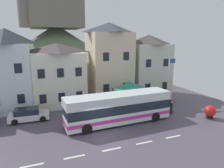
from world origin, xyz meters
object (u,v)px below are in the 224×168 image
Objects in this scene: townhouse_03 at (109,62)px; hilltop_castle at (57,49)px; townhouse_02 at (58,74)px; public_bench at (136,98)px; townhouse_01 at (8,70)px; townhouse_04 at (148,66)px; parked_car_02 at (158,99)px; harbour_buoy at (210,111)px; transit_bus at (119,108)px; flagpole at (169,78)px; bus_shelter at (129,86)px; parked_car_00 at (28,115)px; pedestrian_00 at (155,104)px; pedestrian_01 at (171,107)px.

townhouse_03 is 0.29× the size of hilltop_castle.
public_bench is (10.39, -3.25, -3.65)m from townhouse_02.
townhouse_01 is 19.69m from townhouse_04.
hilltop_castle reaches higher than parked_car_02.
transit_bus is at bearing 165.57° from harbour_buoy.
flagpole is at bearing -25.24° from townhouse_02.
hilltop_castle is at bearing 69.63° from townhouse_01.
parked_car_02 is (-1.04, -4.63, -4.11)m from townhouse_04.
bus_shelter is 5.47m from flagpole.
townhouse_03 reaches higher than townhouse_04.
parked_car_00 is (-3.90, -5.36, -3.44)m from townhouse_02.
transit_bus is 3.18× the size of bus_shelter.
townhouse_04 reaches higher than pedestrian_00.
hilltop_castle reaches higher than public_bench.
parked_car_02 is 2.68× the size of harbour_buoy.
townhouse_04 is 2.24× the size of parked_car_00.
public_bench is at bearing 10.31° from parked_car_00.
pedestrian_00 is 1.01× the size of harbour_buoy.
townhouse_04 is 6.28m from parked_car_02.
pedestrian_00 is at bearing -85.38° from public_bench.
pedestrian_01 is at bearing -94.70° from parked_car_02.
townhouse_03 is 7.21× the size of pedestrian_00.
hilltop_castle is 9.12× the size of parked_car_00.
pedestrian_01 is (9.44, -31.86, -5.83)m from hilltop_castle.
public_bench is at bearing -41.65° from townhouse_03.
harbour_buoy is at bearing -65.61° from parked_car_02.
parked_car_00 is 0.67× the size of flagpole.
harbour_buoy is at bearing -83.73° from townhouse_04.
hilltop_castle is 30.34m from parked_car_02.
pedestrian_00 is (2.52, -2.26, -2.08)m from bus_shelter.
public_bench is at bearing 117.66° from harbour_buoy.
harbour_buoy is (1.26, -11.44, -3.89)m from townhouse_04.
hilltop_castle reaches higher than townhouse_02.
harbour_buoy is (7.69, -11.55, -4.70)m from townhouse_03.
parked_car_00 is at bearing -102.98° from hilltop_castle.
bus_shelter is at bearing -78.60° from hilltop_castle.
townhouse_02 is at bearing -96.43° from hilltop_castle.
bus_shelter is 12.34m from parked_car_00.
parked_car_00 is (-8.92, 4.15, -0.92)m from transit_bus.
parked_car_00 is (-6.46, -28.02, -5.95)m from hilltop_castle.
townhouse_04 is 12.84m from transit_bus.
flagpole reaches higher than bus_shelter.
parked_car_00 is 2.43× the size of public_bench.
transit_bus is 9.33m from flagpole.
townhouse_02 is 7.47m from parked_car_00.
harbour_buoy is at bearing -16.68° from transit_bus.
townhouse_03 is 1.17× the size of townhouse_04.
transit_bus is at bearing -23.03° from parked_car_00.
flagpole is (13.56, -6.39, -0.41)m from townhouse_02.
pedestrian_01 is at bearing -37.47° from townhouse_02.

